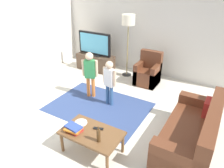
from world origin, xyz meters
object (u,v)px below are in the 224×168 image
object	(u,v)px
child_near_tv	(90,71)
child_center	(109,79)
floor_lamp	(128,23)
bottle	(99,135)
tv_remote	(98,129)
book_stack	(74,128)
armchair	(148,73)
tv_stand	(96,63)
plate	(81,123)
tv	(94,44)
coffee_table	(92,134)
couch	(194,135)

from	to	relation	value
child_near_tv	child_center	size ratio (longest dim) A/B	1.06
floor_lamp	child_center	world-z (taller)	floor_lamp
bottle	tv_remote	world-z (taller)	bottle
floor_lamp	book_stack	world-z (taller)	floor_lamp
armchair	child_center	distance (m)	1.57
tv_stand	armchair	world-z (taller)	armchair
tv_stand	tv_remote	size ratio (longest dim) A/B	7.06
armchair	plate	bearing A→B (deg)	-92.31
tv_stand	tv	bearing A→B (deg)	-90.00
tv_stand	coffee_table	xyz separation A→B (m)	(1.97, -2.97, 0.13)
child_near_tv	bottle	xyz separation A→B (m)	(1.34, -1.64, -0.15)
tv_stand	tv	world-z (taller)	tv
tv	plate	xyz separation A→B (m)	(1.67, -2.85, -0.42)
child_center	coffee_table	size ratio (longest dim) A/B	1.08
bottle	plate	size ratio (longest dim) A/B	1.28
tv	couch	world-z (taller)	tv
child_center	tv_remote	world-z (taller)	child_center
floor_lamp	tv_remote	xyz separation A→B (m)	(0.99, -3.00, -1.11)
floor_lamp	child_center	xyz separation A→B (m)	(0.41, -1.68, -0.90)
armchair	tv_remote	xyz separation A→B (m)	(0.24, -2.81, 0.13)
tv	coffee_table	world-z (taller)	tv
floor_lamp	bottle	size ratio (longest dim) A/B	6.33
tv	tv_remote	bearing A→B (deg)	-54.40
tv_stand	coffee_table	world-z (taller)	tv_stand
child_center	bottle	size ratio (longest dim) A/B	3.83
tv	tv_remote	xyz separation A→B (m)	(2.02, -2.83, -0.42)
coffee_table	plate	bearing A→B (deg)	161.55
tv	coffee_table	xyz separation A→B (m)	(1.97, -2.95, -0.48)
tv	book_stack	distance (m)	3.53
tv	child_near_tv	bearing A→B (deg)	-59.02
floor_lamp	book_stack	distance (m)	3.48
floor_lamp	child_near_tv	xyz separation A→B (m)	(-0.18, -1.60, -0.86)
tv_stand	armchair	bearing A→B (deg)	-1.26
couch	child_center	size ratio (longest dim) A/B	1.67
tv_stand	couch	bearing A→B (deg)	-30.53
tv_stand	tv_remote	bearing A→B (deg)	-54.60
child_near_tv	couch	bearing A→B (deg)	-12.65
armchair	tv_remote	world-z (taller)	armchair
coffee_table	bottle	size ratio (longest dim) A/B	3.56
armchair	plate	distance (m)	2.83
armchair	child_center	size ratio (longest dim) A/B	0.84
armchair	book_stack	xyz separation A→B (m)	(-0.09, -3.05, 0.17)
tv	armchair	size ratio (longest dim) A/B	1.22
couch	child_center	world-z (taller)	child_center
couch	tv_remote	distance (m)	1.63
tv_remote	plate	bearing A→B (deg)	164.22
child_center	floor_lamp	bearing A→B (deg)	103.58
tv_stand	tv_remote	xyz separation A→B (m)	(2.02, -2.85, 0.19)
child_center	couch	bearing A→B (deg)	-13.98
armchair	child_center	bearing A→B (deg)	-103.16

